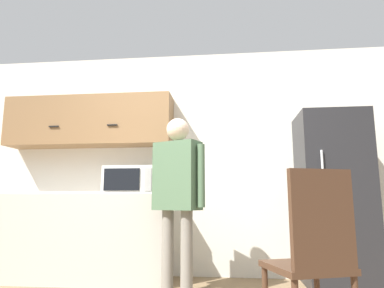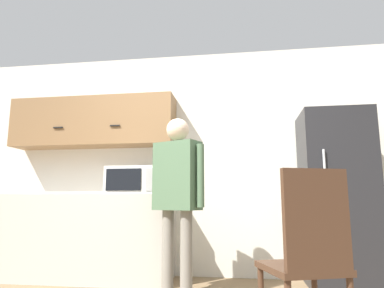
{
  "view_description": "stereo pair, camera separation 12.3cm",
  "coord_description": "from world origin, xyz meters",
  "views": [
    {
      "loc": [
        0.51,
        -2.19,
        0.85
      ],
      "look_at": [
        0.16,
        1.05,
        1.4
      ],
      "focal_mm": 32.0,
      "sensor_mm": 36.0,
      "label": 1
    },
    {
      "loc": [
        0.63,
        -2.18,
        0.85
      ],
      "look_at": [
        0.16,
        1.05,
        1.4
      ],
      "focal_mm": 32.0,
      "sensor_mm": 36.0,
      "label": 2
    }
  ],
  "objects": [
    {
      "name": "counter",
      "position": [
        -1.18,
        1.59,
        0.47
      ],
      "size": [
        2.04,
        0.65,
        0.93
      ],
      "color": "#BCB7AD",
      "rests_on": "ground_plane"
    },
    {
      "name": "chair",
      "position": [
        1.02,
        0.07,
        0.56
      ],
      "size": [
        0.58,
        0.58,
        1.05
      ],
      "rotation": [
        0.0,
        0.0,
        3.48
      ],
      "color": "#472D1E",
      "rests_on": "ground_plane"
    },
    {
      "name": "person",
      "position": [
        0.03,
        1.01,
        1.0
      ],
      "size": [
        0.54,
        0.38,
        1.65
      ],
      "rotation": [
        0.0,
        0.0,
        -0.43
      ],
      "color": "gray",
      "rests_on": "ground_plane"
    },
    {
      "name": "upper_cabinets",
      "position": [
        -1.18,
        1.74,
        1.82
      ],
      "size": [
        2.04,
        0.37,
        0.6
      ],
      "color": "olive"
    },
    {
      "name": "refrigerator",
      "position": [
        1.61,
        1.59,
        0.9
      ],
      "size": [
        0.68,
        0.66,
        1.79
      ],
      "color": "#232326",
      "rests_on": "ground_plane"
    },
    {
      "name": "back_wall",
      "position": [
        0.0,
        1.94,
        1.35
      ],
      "size": [
        6.0,
        0.06,
        2.7
      ],
      "color": "silver",
      "rests_on": "ground_plane"
    },
    {
      "name": "microwave",
      "position": [
        -0.56,
        1.48,
        1.08
      ],
      "size": [
        0.55,
        0.38,
        0.3
      ],
      "color": "white",
      "rests_on": "counter"
    }
  ]
}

